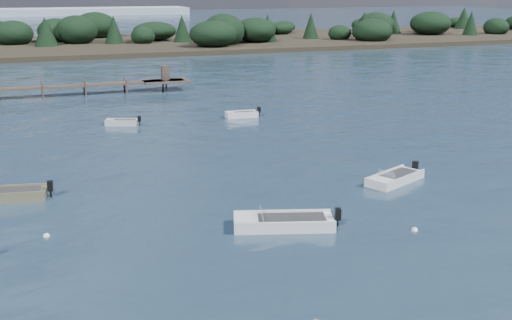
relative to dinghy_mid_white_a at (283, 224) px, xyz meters
name	(u,v)px	position (x,y,z in m)	size (l,w,h in m)	color
ground	(114,77)	(-0.64, 54.54, -0.16)	(400.00, 400.00, 0.00)	#182939
dinghy_mid_white_a	(283,224)	(0.00, 0.00, 0.00)	(5.27, 3.13, 1.21)	silver
dinghy_mid_white_b	(395,180)	(8.99, 4.52, -0.01)	(4.38, 3.18, 1.10)	silver
tender_far_grey_b	(242,116)	(6.51, 25.66, -0.01)	(3.15, 1.26, 1.07)	silver
tender_far_white	(122,123)	(-3.91, 25.97, -0.02)	(2.95, 1.90, 1.00)	#B1B6B8
dinghy_mid_grey	(6,196)	(-12.67, 9.01, 0.00)	(4.68, 2.28, 1.16)	#726B4C
buoy_b	(414,231)	(5.75, -2.53, -0.16)	(0.32, 0.32, 0.32)	white
buoy_c	(46,236)	(-10.85, 2.67, -0.16)	(0.32, 0.32, 0.32)	white
far_headland	(216,33)	(24.36, 94.54, 1.81)	(190.00, 40.00, 5.80)	black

